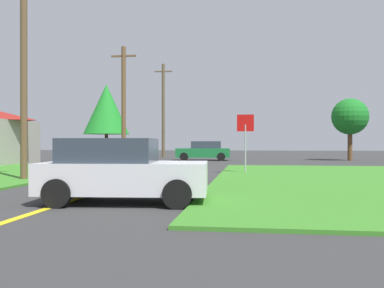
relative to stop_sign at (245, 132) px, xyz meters
The scene contains 11 objects.
ground_plane 4.86m from the stop_sign, behind, with size 120.00×120.00×0.00m, color #323232.
grass_verge_right 6.19m from the stop_sign, 34.27° to the right, with size 12.00×20.00×0.08m, color #387D25.
lane_stripe_center 8.74m from the stop_sign, 120.84° to the right, with size 0.20×14.00×0.01m, color yellow.
stop_sign is the anchor object (origin of this frame).
car_approaching_junction 15.91m from the stop_sign, 103.59° to the left, with size 4.69×2.50×1.62m.
car_behind_on_main_road 10.63m from the stop_sign, 106.42° to the right, with size 4.27×2.45×1.62m.
utility_pole_near 10.17m from the stop_sign, 151.19° to the right, with size 1.78×0.52×8.83m.
utility_pole_mid 12.38m from the stop_sign, 135.16° to the left, with size 1.80×0.32×8.27m.
utility_pole_far 23.71m from the stop_sign, 111.30° to the left, with size 1.80×0.32×9.49m.
oak_tree_left 18.64m from the stop_sign, 62.90° to the left, with size 3.02×3.02×5.19m.
pine_tree_center 21.31m from the stop_sign, 127.17° to the left, with size 4.14×4.14×6.83m.
Camera 1 is at (4.62, -21.22, 1.52)m, focal length 39.92 mm.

